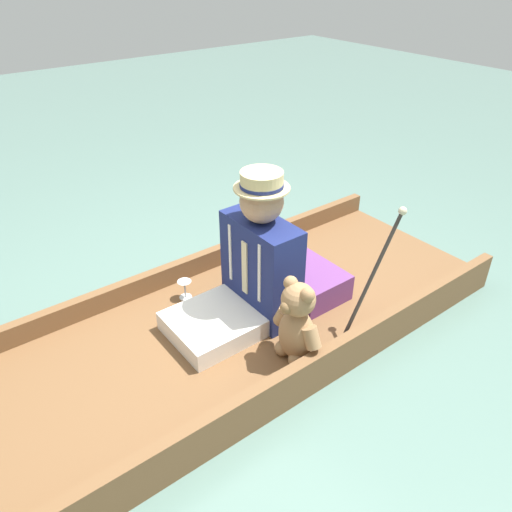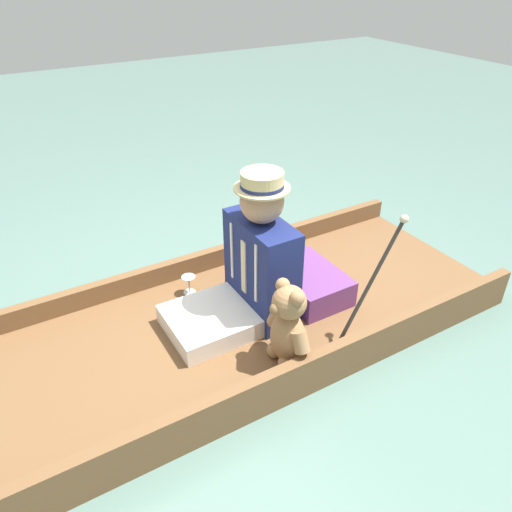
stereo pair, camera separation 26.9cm
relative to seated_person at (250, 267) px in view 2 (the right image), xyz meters
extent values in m
plane|color=slate|center=(0.00, 0.10, -0.43)|extent=(16.00, 16.00, 0.00)
cube|color=brown|center=(0.00, 0.10, -0.37)|extent=(1.19, 3.15, 0.11)
cube|color=brown|center=(-0.57, 0.10, -0.26)|extent=(0.06, 3.15, 0.13)
cube|color=brown|center=(0.56, 0.10, -0.26)|extent=(0.06, 3.15, 0.13)
cube|color=#6B3875|center=(-0.01, -0.40, -0.24)|extent=(0.49, 0.34, 0.16)
cube|color=white|center=(0.00, 0.26, -0.26)|extent=(0.43, 0.45, 0.11)
cube|color=navy|center=(0.00, -0.07, -0.03)|extent=(0.48, 0.22, 0.58)
cube|color=beige|center=(0.00, 0.04, 0.02)|extent=(0.04, 0.01, 0.32)
cube|color=white|center=(-0.13, 0.04, 0.05)|extent=(0.02, 0.01, 0.35)
cube|color=white|center=(0.13, 0.04, 0.05)|extent=(0.02, 0.01, 0.35)
sphere|color=tan|center=(0.00, -0.07, 0.38)|extent=(0.23, 0.23, 0.23)
cylinder|color=#CCB77F|center=(0.00, -0.07, 0.45)|extent=(0.29, 0.29, 0.01)
cylinder|color=#CCB77F|center=(0.00, -0.07, 0.50)|extent=(0.22, 0.22, 0.08)
cylinder|color=navy|center=(0.00, -0.07, 0.47)|extent=(0.22, 0.22, 0.02)
ellipsoid|color=#9E754C|center=(-0.42, 0.02, -0.17)|extent=(0.20, 0.17, 0.30)
sphere|color=#9E754C|center=(-0.42, 0.02, 0.04)|extent=(0.17, 0.17, 0.17)
sphere|color=olive|center=(-0.42, 0.10, 0.03)|extent=(0.07, 0.07, 0.07)
sphere|color=#9E754C|center=(-0.48, 0.02, 0.11)|extent=(0.07, 0.07, 0.07)
sphere|color=#9E754C|center=(-0.36, 0.02, 0.11)|extent=(0.07, 0.07, 0.07)
cylinder|color=#9E754C|center=(-0.52, 0.02, -0.12)|extent=(0.11, 0.08, 0.13)
cylinder|color=#9E754C|center=(-0.31, 0.02, -0.12)|extent=(0.11, 0.08, 0.13)
sphere|color=#9E754C|center=(-0.47, 0.07, -0.28)|extent=(0.08, 0.08, 0.08)
sphere|color=#9E754C|center=(-0.36, 0.07, -0.28)|extent=(0.08, 0.08, 0.08)
cylinder|color=silver|center=(0.36, 0.22, -0.32)|extent=(0.08, 0.08, 0.01)
cylinder|color=silver|center=(0.36, 0.22, -0.28)|extent=(0.01, 0.01, 0.08)
cone|color=silver|center=(0.36, 0.22, -0.22)|extent=(0.08, 0.08, 0.04)
cylinder|color=#2D2823|center=(-0.50, -0.40, 0.02)|extent=(0.02, 0.37, 0.70)
sphere|color=beige|center=(-0.50, -0.57, 0.37)|extent=(0.04, 0.04, 0.04)
camera|label=1|loc=(-1.81, 1.35, 1.49)|focal=35.00mm
camera|label=2|loc=(-1.96, 1.12, 1.49)|focal=35.00mm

